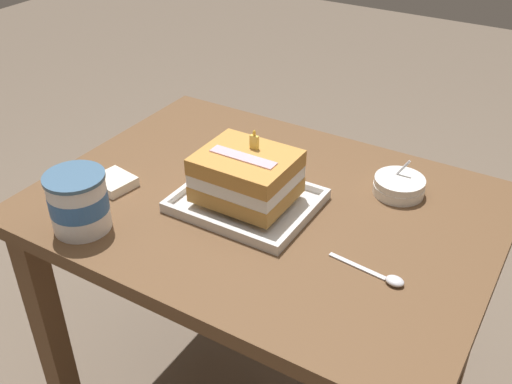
# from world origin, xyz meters

# --- Properties ---
(dining_table) EXTENTS (1.01, 0.75, 0.73)m
(dining_table) POSITION_xyz_m (0.00, 0.00, 0.61)
(dining_table) COLOR brown
(dining_table) RESTS_ON ground_plane
(foil_tray) EXTENTS (0.30, 0.24, 0.02)m
(foil_tray) POSITION_xyz_m (-0.03, -0.03, 0.73)
(foil_tray) COLOR silver
(foil_tray) RESTS_ON dining_table
(birthday_cake) EXTENTS (0.20, 0.17, 0.15)m
(birthday_cake) POSITION_xyz_m (-0.03, -0.03, 0.80)
(birthday_cake) COLOR #C2883F
(birthday_cake) RESTS_ON foil_tray
(bowl_stack) EXTENTS (0.12, 0.12, 0.08)m
(bowl_stack) POSITION_xyz_m (0.24, 0.19, 0.75)
(bowl_stack) COLOR white
(bowl_stack) RESTS_ON dining_table
(ice_cream_tub) EXTENTS (0.13, 0.13, 0.13)m
(ice_cream_tub) POSITION_xyz_m (-0.28, -0.28, 0.79)
(ice_cream_tub) COLOR white
(ice_cream_tub) RESTS_ON dining_table
(serving_spoon_near_tray) EXTENTS (0.16, 0.04, 0.01)m
(serving_spoon_near_tray) POSITION_xyz_m (0.33, -0.11, 0.73)
(serving_spoon_near_tray) COLOR silver
(serving_spoon_near_tray) RESTS_ON dining_table
(napkin_pile) EXTENTS (0.10, 0.09, 0.02)m
(napkin_pile) POSITION_xyz_m (-0.33, -0.13, 0.74)
(napkin_pile) COLOR silver
(napkin_pile) RESTS_ON dining_table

